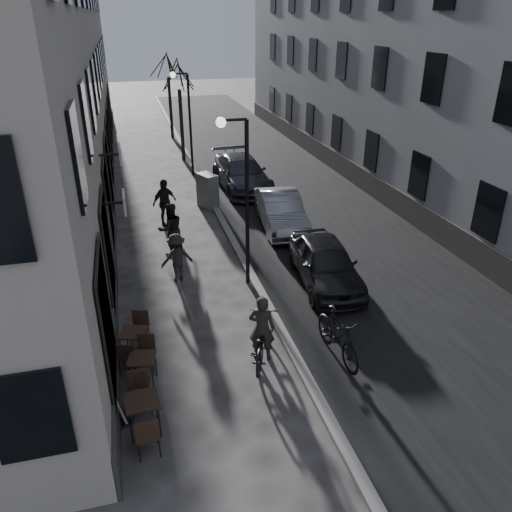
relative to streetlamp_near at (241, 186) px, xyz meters
name	(u,v)px	position (x,y,z in m)	size (l,w,h in m)	color
ground	(317,418)	(0.17, -6.00, -3.16)	(120.00, 120.00, 0.00)	#373432
road	(275,180)	(4.02, 10.00, -3.16)	(7.30, 60.00, 0.00)	black
kerb	(203,185)	(0.37, 10.00, -3.10)	(0.25, 60.00, 0.12)	gray
building_left	(37,1)	(-5.83, 10.50, 4.84)	(4.00, 35.00, 16.00)	#AEA592
building_right	(390,3)	(9.67, 10.50, 4.84)	(4.00, 35.00, 16.00)	gray
streetlamp_near	(241,186)	(0.00, 0.00, 0.00)	(0.90, 0.28, 5.09)	black
streetlamp_far	(186,113)	(0.00, 12.00, 0.00)	(0.90, 0.28, 5.09)	black
tree_near	(178,74)	(0.07, 15.00, 1.50)	(2.40, 2.40, 5.70)	black
tree_far	(167,64)	(0.07, 21.00, 1.50)	(2.40, 2.40, 5.70)	black
bistro_set_a	(143,412)	(-3.28, -5.46, -2.68)	(0.69, 1.62, 0.94)	#312216
bistro_set_b	(143,368)	(-3.22, -4.01, -2.72)	(0.70, 1.50, 0.86)	#312216
bistro_set_c	(134,342)	(-3.36, -2.97, -2.71)	(0.81, 1.55, 0.88)	#312216
sign_board	(114,401)	(-3.84, -4.96, -2.70)	(0.60, 0.73, 1.13)	black
utility_cabinet	(208,191)	(0.12, 7.02, -2.43)	(0.54, 0.98, 1.47)	slate
bicycle	(262,340)	(-0.40, -3.76, -2.64)	(0.70, 1.99, 1.05)	black
cyclist_rider	(262,328)	(-0.40, -3.76, -2.30)	(0.62, 0.41, 1.71)	#282523
pedestrian_near	(171,229)	(-1.87, 2.69, -2.23)	(0.90, 0.70, 1.85)	black
pedestrian_mid	(177,258)	(-1.90, 0.73, -2.38)	(1.00, 0.58, 1.56)	#292624
pedestrian_far	(165,202)	(-1.83, 5.45, -2.23)	(1.09, 0.45, 1.86)	black
car_near	(325,263)	(2.47, -0.61, -2.46)	(1.64, 4.09, 1.39)	black
car_mid	(281,211)	(2.47, 4.03, -2.47)	(1.46, 4.19, 1.38)	#909298
car_far	(241,173)	(2.12, 9.21, -2.41)	(2.09, 5.15, 1.49)	#35363F
moped	(338,336)	(1.37, -4.17, -2.55)	(0.58, 2.04, 1.23)	black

